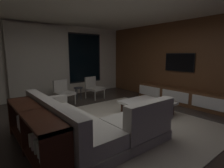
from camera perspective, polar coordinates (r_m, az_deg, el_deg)
floor at (r=4.22m, az=1.20°, el=-12.98°), size 9.20×9.20×0.00m
back_wall_with_window at (r=7.05m, az=-18.47°, el=6.85°), size 6.60×0.30×2.70m
media_wall at (r=6.32m, az=23.24°, el=6.37°), size 0.12×7.80×2.70m
ceiling at (r=4.05m, az=1.34°, el=25.08°), size 8.20×8.20×0.00m
area_rug at (r=4.37m, az=5.67°, el=-12.14°), size 3.20×3.80×0.01m
sectional_couch at (r=3.50m, az=-8.25°, el=-12.85°), size 1.98×2.50×0.82m
coffee_table at (r=4.92m, az=11.17°, el=-7.52°), size 1.16×1.16×0.36m
book_stack_on_coffee_table at (r=4.76m, az=12.13°, el=-5.65°), size 0.28×0.17×0.05m
accent_chair_near_window at (r=6.62m, az=-6.03°, el=-0.77°), size 0.64×0.65×0.78m
accent_chair_by_curtain at (r=6.03m, az=-15.51°, el=-2.10°), size 0.61×0.63×0.78m
side_stool at (r=6.39m, az=-10.83°, el=-1.83°), size 0.32×0.32×0.46m
media_console at (r=6.24m, az=20.89°, el=-3.72°), size 0.46×3.10×0.52m
mounted_tv at (r=6.35m, az=20.78°, el=6.53°), size 0.05×1.03×0.60m
console_table_behind_couch at (r=3.25m, az=-23.95°, el=-13.11°), size 0.40×2.10×0.74m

